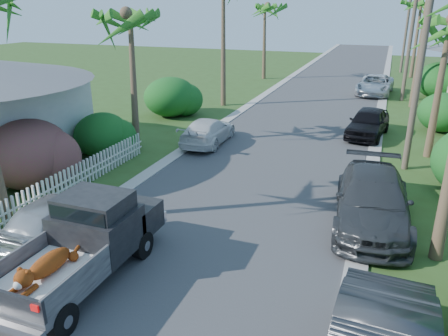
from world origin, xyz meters
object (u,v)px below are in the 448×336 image
at_px(utility_pole_b, 422,58).
at_px(parked_car_lf, 208,131).
at_px(palm_l_b, 129,14).
at_px(parked_car_rf, 368,123).
at_px(utility_pole_c, 411,35).
at_px(parked_car_rm, 372,201).
at_px(parked_car_rd, 375,85).
at_px(palm_r_d, 422,2).
at_px(palm_l_d, 265,6).
at_px(parked_car_ln, 58,216).
at_px(utility_pole_d, 407,25).
at_px(pickup_truck, 90,237).

bearing_deg(utility_pole_b, parked_car_lf, 177.47).
relative_size(parked_car_lf, palm_l_b, 0.59).
height_order(parked_car_rf, utility_pole_c, utility_pole_c).
bearing_deg(parked_car_lf, parked_car_rm, 141.04).
distance_m(parked_car_rd, utility_pole_b, 17.31).
bearing_deg(parked_car_rf, palm_r_d, 90.95).
distance_m(parked_car_rm, palm_l_d, 29.41).
relative_size(parked_car_lf, palm_l_d, 0.56).
distance_m(parked_car_rm, parked_car_ln, 9.59).
height_order(parked_car_rf, palm_l_b, palm_l_b).
relative_size(parked_car_rd, palm_r_d, 0.66).
distance_m(palm_l_d, utility_pole_d, 15.19).
xyz_separation_m(parked_car_rd, utility_pole_d, (2.00, 13.24, 3.87)).
bearing_deg(pickup_truck, palm_l_b, 115.10).
relative_size(pickup_truck, utility_pole_d, 0.57).
xyz_separation_m(parked_car_rd, utility_pole_b, (2.00, -16.76, 3.87)).
xyz_separation_m(pickup_truck, palm_l_b, (-4.68, 9.99, 5.14)).
distance_m(parked_car_rf, parked_car_lf, 8.46).
bearing_deg(utility_pole_c, parked_car_lf, -122.23).
height_order(palm_r_d, utility_pole_c, utility_pole_c).
relative_size(palm_r_d, utility_pole_c, 0.89).
height_order(parked_car_lf, palm_r_d, palm_r_d).
bearing_deg(palm_r_d, pickup_truck, -102.79).
xyz_separation_m(parked_car_rm, utility_pole_d, (1.11, 35.69, 3.80)).
bearing_deg(palm_r_d, palm_l_b, -115.41).
relative_size(parked_car_ln, palm_l_b, 0.54).
bearing_deg(palm_l_b, palm_r_d, 64.59).
bearing_deg(utility_pole_d, parked_car_rf, -94.07).
height_order(parked_car_rm, palm_l_b, palm_l_b).
bearing_deg(parked_car_rm, palm_l_d, 108.50).
height_order(parked_car_rd, parked_car_ln, parked_car_rd).
distance_m(parked_car_rf, palm_r_d, 23.42).
relative_size(parked_car_lf, utility_pole_d, 0.48).
relative_size(pickup_truck, utility_pole_b, 0.57).
bearing_deg(parked_car_rm, utility_pole_c, 83.04).
distance_m(parked_car_ln, utility_pole_c, 26.95).
distance_m(parked_car_rd, utility_pole_c, 4.70).
distance_m(palm_l_b, palm_l_d, 22.00).
xyz_separation_m(pickup_truck, palm_l_d, (-4.38, 31.99, 5.43)).
distance_m(parked_car_rd, parked_car_lf, 17.87).
bearing_deg(utility_pole_d, palm_r_d, -73.30).
bearing_deg(utility_pole_b, parked_car_rm, -101.06).
bearing_deg(palm_l_d, parked_car_lf, -81.98).
xyz_separation_m(parked_car_rd, palm_l_b, (-10.40, -17.76, 5.42)).
xyz_separation_m(parked_car_lf, palm_l_b, (-3.20, -1.41, 5.52)).
distance_m(pickup_truck, utility_pole_c, 27.35).
xyz_separation_m(parked_car_rd, parked_car_ln, (-7.76, -26.57, -0.05)).
bearing_deg(parked_car_rd, parked_car_rm, -83.58).
xyz_separation_m(parked_car_ln, utility_pole_b, (9.76, 9.81, 3.91)).
height_order(parked_car_rf, palm_l_d, palm_l_d).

